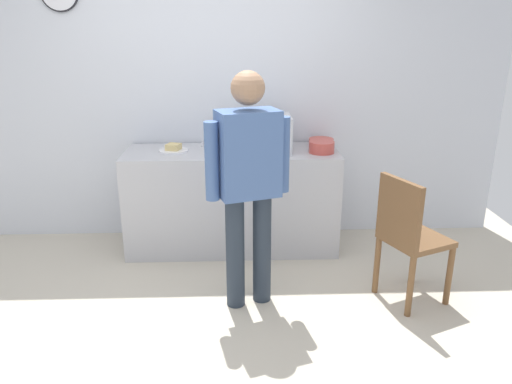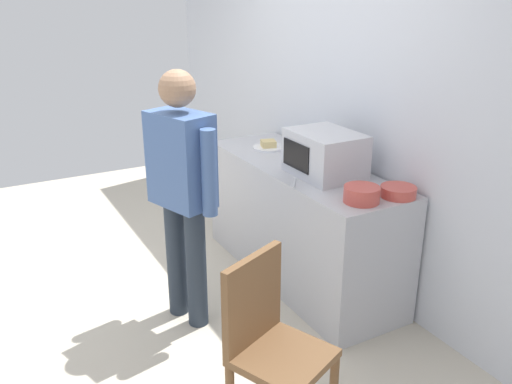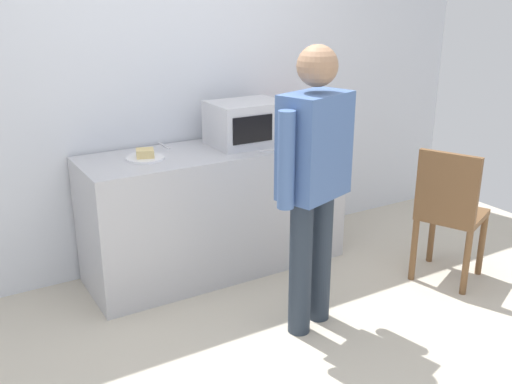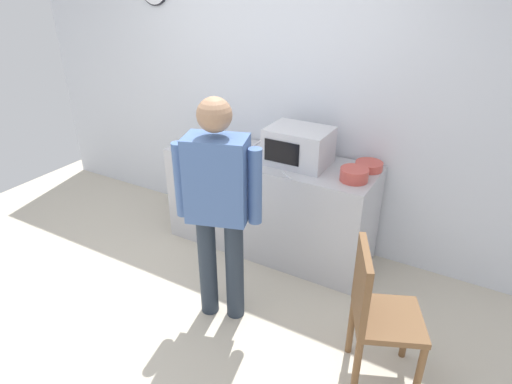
{
  "view_description": "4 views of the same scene",
  "coord_description": "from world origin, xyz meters",
  "px_view_note": "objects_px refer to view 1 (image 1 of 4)",
  "views": [
    {
      "loc": [
        0.27,
        -2.9,
        1.92
      ],
      "look_at": [
        0.4,
        0.66,
        0.71
      ],
      "focal_mm": 34.63,
      "sensor_mm": 36.0,
      "label": 1
    },
    {
      "loc": [
        3.27,
        -0.85,
        2.08
      ],
      "look_at": [
        0.29,
        0.8,
        0.79
      ],
      "focal_mm": 37.81,
      "sensor_mm": 36.0,
      "label": 2
    },
    {
      "loc": [
        -1.5,
        -2.19,
        1.9
      ],
      "look_at": [
        0.19,
        0.65,
        0.75
      ],
      "focal_mm": 40.54,
      "sensor_mm": 36.0,
      "label": 3
    },
    {
      "loc": [
        1.82,
        -1.83,
        2.32
      ],
      "look_at": [
        0.35,
        0.73,
        0.81
      ],
      "focal_mm": 30.72,
      "sensor_mm": 36.0,
      "label": 4
    }
  ],
  "objects_px": {
    "sandwich_plate": "(174,149)",
    "spoon_utensil": "(202,144)",
    "cereal_bowl": "(321,142)",
    "fork_utensil": "(268,158)",
    "microwave": "(261,133)",
    "wooden_chair": "(408,234)",
    "person_standing": "(248,175)",
    "salad_bowl": "(322,147)"
  },
  "relations": [
    {
      "from": "sandwich_plate",
      "to": "salad_bowl",
      "type": "distance_m",
      "value": 1.26
    },
    {
      "from": "microwave",
      "to": "wooden_chair",
      "type": "distance_m",
      "value": 1.49
    },
    {
      "from": "fork_utensil",
      "to": "person_standing",
      "type": "bearing_deg",
      "value": -104.2
    },
    {
      "from": "fork_utensil",
      "to": "wooden_chair",
      "type": "height_order",
      "value": "wooden_chair"
    },
    {
      "from": "sandwich_plate",
      "to": "fork_utensil",
      "type": "bearing_deg",
      "value": -18.78
    },
    {
      "from": "sandwich_plate",
      "to": "spoon_utensil",
      "type": "distance_m",
      "value": 0.33
    },
    {
      "from": "fork_utensil",
      "to": "sandwich_plate",
      "type": "bearing_deg",
      "value": 161.22
    },
    {
      "from": "person_standing",
      "to": "wooden_chair",
      "type": "height_order",
      "value": "person_standing"
    },
    {
      "from": "fork_utensil",
      "to": "wooden_chair",
      "type": "distance_m",
      "value": 1.24
    },
    {
      "from": "salad_bowl",
      "to": "fork_utensil",
      "type": "xyz_separation_m",
      "value": [
        -0.46,
        -0.18,
        -0.04
      ]
    },
    {
      "from": "cereal_bowl",
      "to": "person_standing",
      "type": "bearing_deg",
      "value": -120.83
    },
    {
      "from": "cereal_bowl",
      "to": "person_standing",
      "type": "distance_m",
      "value": 1.32
    },
    {
      "from": "microwave",
      "to": "spoon_utensil",
      "type": "height_order",
      "value": "microwave"
    },
    {
      "from": "cereal_bowl",
      "to": "fork_utensil",
      "type": "relative_size",
      "value": 1.28
    },
    {
      "from": "cereal_bowl",
      "to": "spoon_utensil",
      "type": "relative_size",
      "value": 1.28
    },
    {
      "from": "person_standing",
      "to": "spoon_utensil",
      "type": "bearing_deg",
      "value": 107.88
    },
    {
      "from": "spoon_utensil",
      "to": "person_standing",
      "type": "xyz_separation_m",
      "value": [
        0.39,
        -1.21,
        0.07
      ]
    },
    {
      "from": "sandwich_plate",
      "to": "fork_utensil",
      "type": "height_order",
      "value": "sandwich_plate"
    },
    {
      "from": "cereal_bowl",
      "to": "spoon_utensil",
      "type": "bearing_deg",
      "value": 176.11
    },
    {
      "from": "salad_bowl",
      "to": "person_standing",
      "type": "distance_m",
      "value": 1.09
    },
    {
      "from": "microwave",
      "to": "spoon_utensil",
      "type": "distance_m",
      "value": 0.59
    },
    {
      "from": "microwave",
      "to": "cereal_bowl",
      "type": "distance_m",
      "value": 0.58
    },
    {
      "from": "sandwich_plate",
      "to": "spoon_utensil",
      "type": "relative_size",
      "value": 1.45
    },
    {
      "from": "fork_utensil",
      "to": "spoon_utensil",
      "type": "xyz_separation_m",
      "value": [
        -0.57,
        0.51,
        0.0
      ]
    },
    {
      "from": "cereal_bowl",
      "to": "sandwich_plate",
      "type": "bearing_deg",
      "value": -172.78
    },
    {
      "from": "spoon_utensil",
      "to": "wooden_chair",
      "type": "height_order",
      "value": "wooden_chair"
    },
    {
      "from": "fork_utensil",
      "to": "spoon_utensil",
      "type": "bearing_deg",
      "value": 138.21
    },
    {
      "from": "microwave",
      "to": "person_standing",
      "type": "xyz_separation_m",
      "value": [
        -0.13,
        -0.97,
        -0.08
      ]
    },
    {
      "from": "sandwich_plate",
      "to": "cereal_bowl",
      "type": "relative_size",
      "value": 1.13
    },
    {
      "from": "salad_bowl",
      "to": "cereal_bowl",
      "type": "bearing_deg",
      "value": 81.27
    },
    {
      "from": "salad_bowl",
      "to": "cereal_bowl",
      "type": "height_order",
      "value": "salad_bowl"
    },
    {
      "from": "sandwich_plate",
      "to": "salad_bowl",
      "type": "relative_size",
      "value": 1.15
    },
    {
      "from": "spoon_utensil",
      "to": "person_standing",
      "type": "relative_size",
      "value": 0.1
    },
    {
      "from": "sandwich_plate",
      "to": "spoon_utensil",
      "type": "bearing_deg",
      "value": 46.08
    },
    {
      "from": "sandwich_plate",
      "to": "person_standing",
      "type": "xyz_separation_m",
      "value": [
        0.62,
        -0.97,
        0.05
      ]
    },
    {
      "from": "fork_utensil",
      "to": "person_standing",
      "type": "height_order",
      "value": "person_standing"
    },
    {
      "from": "microwave",
      "to": "person_standing",
      "type": "height_order",
      "value": "person_standing"
    },
    {
      "from": "microwave",
      "to": "salad_bowl",
      "type": "height_order",
      "value": "microwave"
    },
    {
      "from": "salad_bowl",
      "to": "cereal_bowl",
      "type": "xyz_separation_m",
      "value": [
        0.04,
        0.25,
        -0.02
      ]
    },
    {
      "from": "microwave",
      "to": "fork_utensil",
      "type": "height_order",
      "value": "microwave"
    },
    {
      "from": "microwave",
      "to": "sandwich_plate",
      "type": "xyz_separation_m",
      "value": [
        -0.75,
        -0.0,
        -0.13
      ]
    },
    {
      "from": "microwave",
      "to": "wooden_chair",
      "type": "xyz_separation_m",
      "value": [
        0.99,
        -1.0,
        -0.52
      ]
    }
  ]
}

